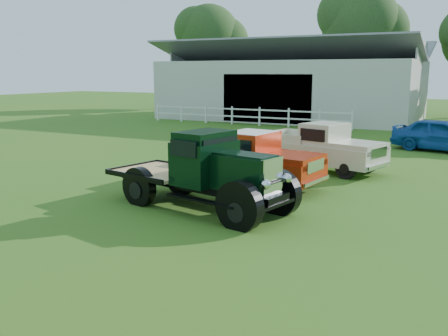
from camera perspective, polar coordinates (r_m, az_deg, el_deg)
The scene contains 9 objects.
ground at distance 11.95m, azimuth -3.53°, elevation -5.84°, with size 120.00×120.00×0.00m, color #30651A.
shed_left at distance 38.06m, azimuth 7.79°, elevation 9.86°, with size 18.80×10.20×5.60m, color beige, non-canonical shape.
fence_rail at distance 33.01m, azimuth 2.48°, elevation 5.98°, with size 14.20×0.16×1.20m, color white, non-canonical shape.
tree_a at distance 49.06m, azimuth -1.72°, elevation 13.04°, with size 6.30×6.30×10.50m, color #1C3110, non-canonical shape.
tree_b at distance 44.96m, azimuth 15.17°, elevation 13.50°, with size 6.90×6.90×11.50m, color #1C3110, non-canonical shape.
vintage_flatbed at distance 12.64m, azimuth -2.52°, elevation -0.23°, with size 5.04×2.00×2.00m, color black, non-canonical shape.
red_pickup at distance 15.20m, azimuth 2.75°, elevation 1.09°, with size 4.66×1.79×1.70m, color #B4250B, non-canonical shape.
white_pickup at distance 17.99m, azimuth 11.14°, elevation 2.36°, with size 4.50×1.74×1.65m, color beige, non-canonical shape.
misc_car_blue at distance 23.90m, azimuth 23.70°, elevation 3.47°, with size 1.70×4.24×1.44m, color #154491.
Camera 1 is at (5.93, -9.79, 3.44)m, focal length 40.00 mm.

